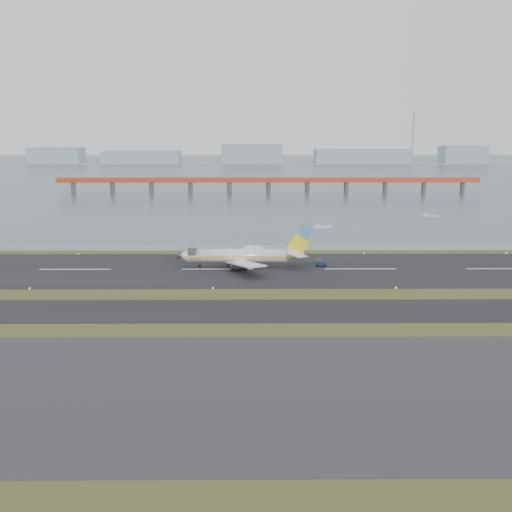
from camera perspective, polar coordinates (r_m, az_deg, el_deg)
The scene contains 12 objects.
ground at distance 150.78m, azimuth -4.00°, elevation -3.64°, with size 1000.00×1000.00×0.00m, color #2E4017.
apron_strip at distance 98.75m, azimuth -5.98°, elevation -11.78°, with size 1000.00×50.00×0.10m, color #323134.
taxiway_strip at distance 139.22m, azimuth -4.30°, elevation -4.88°, with size 1000.00×18.00×0.10m, color black.
runway_strip at distance 179.89m, azimuth -3.42°, elevation -1.19°, with size 1000.00×45.00×0.10m, color black.
seawall at distance 209.18m, azimuth -3.00°, elevation 0.69°, with size 1000.00×2.50×1.00m, color gray.
bay_water at distance 606.79m, azimuth -1.33°, elevation 7.52°, with size 1400.00×800.00×1.30m, color #445561.
red_pier at distance 396.86m, azimuth 1.11°, elevation 6.65°, with size 260.00×5.00×10.20m.
far_shoreline at distance 766.19m, azimuth -0.12°, elevation 8.73°, with size 1400.00×80.00×60.50m.
airliner at distance 181.46m, azimuth -1.12°, elevation 0.04°, with size 38.52×32.89×12.80m.
pushback_tug at distance 184.22m, azimuth 5.78°, elevation -0.65°, with size 3.16×2.02×1.94m.
workboat_near at distance 256.32m, azimuth 5.81°, elevation 2.60°, with size 7.79×3.68×1.82m.
workboat_far at distance 297.63m, azimuth 15.11°, elevation 3.46°, with size 8.15×4.74×1.89m.
Camera 1 is at (9.40, -145.50, 38.42)m, focal length 45.00 mm.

